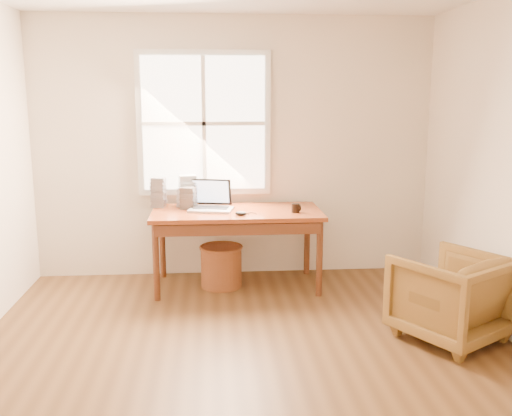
# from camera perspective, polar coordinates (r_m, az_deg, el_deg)

# --- Properties ---
(room_shell) EXTENTS (4.04, 4.54, 2.64)m
(room_shell) POSITION_cam_1_polar(r_m,az_deg,el_deg) (3.70, -1.18, 3.36)
(room_shell) COLOR brown
(room_shell) RESTS_ON ground
(desk) EXTENTS (1.60, 0.80, 0.04)m
(desk) POSITION_cam_1_polar(r_m,az_deg,el_deg) (5.42, -1.94, -0.45)
(desk) COLOR brown
(desk) RESTS_ON room_shell
(armchair) EXTENTS (0.99, 0.99, 0.66)m
(armchair) POSITION_cam_1_polar(r_m,az_deg,el_deg) (4.59, 18.85, -8.38)
(armchair) COLOR brown
(armchair) RESTS_ON room_shell
(wicker_stool) EXTENTS (0.51, 0.51, 0.39)m
(wicker_stool) POSITION_cam_1_polar(r_m,az_deg,el_deg) (5.54, -3.49, -5.89)
(wicker_stool) COLOR brown
(wicker_stool) RESTS_ON room_shell
(laptop) EXTENTS (0.44, 0.45, 0.28)m
(laptop) POSITION_cam_1_polar(r_m,az_deg,el_deg) (5.39, -4.55, 1.17)
(laptop) COLOR #A8AAAF
(laptop) RESTS_ON desk
(mouse) EXTENTS (0.13, 0.11, 0.04)m
(mouse) POSITION_cam_1_polar(r_m,az_deg,el_deg) (5.18, -1.51, -0.55)
(mouse) COLOR black
(mouse) RESTS_ON desk
(coffee_mug) EXTENTS (0.09, 0.09, 0.08)m
(coffee_mug) POSITION_cam_1_polar(r_m,az_deg,el_deg) (5.32, 3.97, 0.00)
(coffee_mug) COLOR black
(coffee_mug) RESTS_ON desk
(cd_stack_a) EXTENTS (0.18, 0.17, 0.31)m
(cd_stack_a) POSITION_cam_1_polar(r_m,az_deg,el_deg) (5.62, -6.83, 1.73)
(cd_stack_a) COLOR silver
(cd_stack_a) RESTS_ON desk
(cd_stack_b) EXTENTS (0.16, 0.15, 0.21)m
(cd_stack_b) POSITION_cam_1_polar(r_m,az_deg,el_deg) (5.50, -6.79, 0.98)
(cd_stack_b) COLOR #232328
(cd_stack_b) RESTS_ON desk
(cd_stack_c) EXTENTS (0.15, 0.14, 0.29)m
(cd_stack_c) POSITION_cam_1_polar(r_m,az_deg,el_deg) (5.63, -9.71, 1.56)
(cd_stack_c) COLOR #9B98A5
(cd_stack_c) RESTS_ON desk
(cd_stack_d) EXTENTS (0.16, 0.14, 0.18)m
(cd_stack_d) POSITION_cam_1_polar(r_m,az_deg,el_deg) (5.63, -7.11, 1.08)
(cd_stack_d) COLOR silver
(cd_stack_d) RESTS_ON desk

